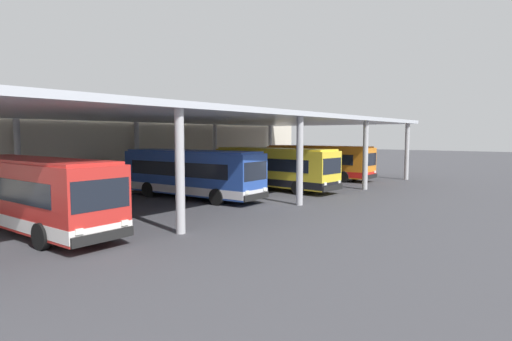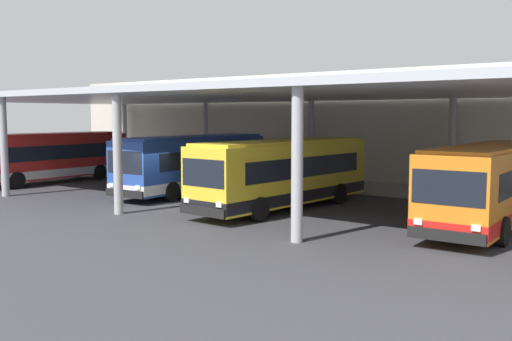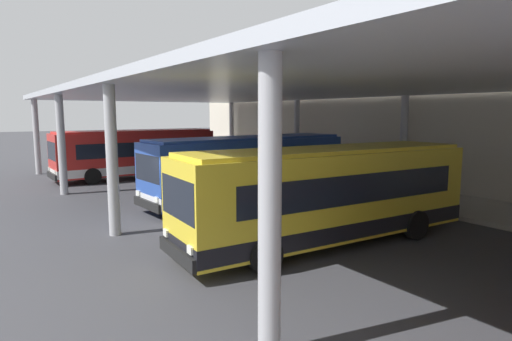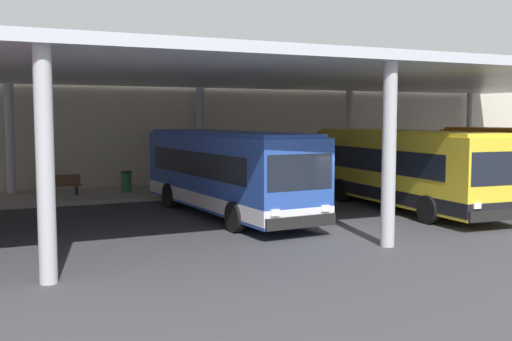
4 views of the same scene
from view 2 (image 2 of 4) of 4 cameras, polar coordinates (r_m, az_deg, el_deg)
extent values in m
plane|color=#3D3D42|center=(27.30, -9.52, -3.59)|extent=(200.00, 200.00, 0.00)
cube|color=#A39E93|center=(36.31, 4.03, -1.13)|extent=(42.00, 4.50, 0.18)
cube|color=beige|center=(38.84, 6.68, 4.44)|extent=(48.00, 1.60, 7.16)
cube|color=silver|center=(31.02, -2.24, 7.57)|extent=(40.00, 17.00, 0.30)
cylinder|color=#B2B2B7|center=(49.79, -13.01, 3.46)|extent=(0.40, 0.40, 5.25)
cylinder|color=#B2B2B7|center=(33.03, -23.96, 2.16)|extent=(0.40, 0.40, 5.25)
cylinder|color=#B2B2B7|center=(43.13, -5.06, 3.29)|extent=(0.40, 0.40, 5.25)
cylinder|color=#B2B2B7|center=(25.36, -13.71, 1.60)|extent=(0.40, 0.40, 5.25)
cylinder|color=#B2B2B7|center=(37.59, 5.50, 2.96)|extent=(0.40, 0.40, 5.25)
cylinder|color=#B2B2B7|center=(19.15, 4.15, 0.53)|extent=(0.40, 0.40, 5.25)
cylinder|color=#B2B2B7|center=(33.71, 19.06, 2.39)|extent=(0.40, 0.40, 5.25)
cube|color=red|center=(38.97, -19.86, 1.38)|extent=(2.77, 10.46, 2.70)
cube|color=white|center=(39.05, -19.81, -0.08)|extent=(2.79, 10.48, 0.50)
cube|color=black|center=(39.04, -19.69, 1.84)|extent=(2.76, 8.59, 0.90)
cube|color=red|center=(38.91, -19.93, 3.45)|extent=(2.56, 10.04, 0.12)
cylinder|color=black|center=(36.30, -22.87, -0.91)|extent=(0.31, 1.01, 1.00)
cylinder|color=black|center=(41.73, -17.54, 0.05)|extent=(0.31, 1.01, 1.00)
cylinder|color=black|center=(39.81, -15.41, -0.14)|extent=(0.31, 1.01, 1.00)
cube|color=#284CA8|center=(31.83, -6.25, 0.82)|extent=(3.15, 10.54, 2.70)
cube|color=silver|center=(31.92, -6.24, -0.97)|extent=(3.17, 10.56, 0.50)
cube|color=black|center=(31.92, -6.09, 1.38)|extent=(3.07, 8.67, 0.90)
cube|color=black|center=(28.04, -12.98, 0.80)|extent=(2.30, 0.26, 1.10)
cube|color=black|center=(28.13, -13.04, -2.26)|extent=(2.46, 0.31, 0.36)
cube|color=#2A50B0|center=(31.74, -6.28, 3.36)|extent=(2.92, 10.11, 0.12)
cube|color=yellow|center=(28.00, -12.97, 2.48)|extent=(1.75, 0.23, 0.28)
cube|color=white|center=(28.75, -14.28, -1.42)|extent=(0.28, 0.10, 0.20)
cube|color=white|center=(27.45, -11.75, -1.68)|extent=(0.28, 0.10, 0.20)
cylinder|color=black|center=(30.40, -11.89, -1.76)|extent=(0.34, 1.02, 1.00)
cylinder|color=black|center=(28.73, -8.44, -2.12)|extent=(0.34, 1.02, 1.00)
cylinder|color=black|center=(34.92, -4.80, -0.73)|extent=(0.34, 1.02, 1.00)
cylinder|color=black|center=(33.48, -1.49, -0.98)|extent=(0.34, 1.02, 1.00)
cube|color=yellow|center=(26.20, 2.79, -0.15)|extent=(3.09, 10.53, 2.70)
cube|color=black|center=(26.32, 2.78, -2.32)|extent=(3.11, 10.55, 0.50)
cube|color=black|center=(26.29, 2.99, 0.52)|extent=(3.02, 8.66, 0.90)
cube|color=black|center=(22.31, -5.26, -0.26)|extent=(2.30, 0.25, 1.10)
cube|color=black|center=(22.45, -5.39, -4.09)|extent=(2.46, 0.30, 0.36)
cube|color=yellow|center=(26.10, 2.81, 2.93)|extent=(2.86, 10.10, 0.12)
cube|color=yellow|center=(22.27, -5.22, 1.85)|extent=(1.75, 0.22, 0.28)
cube|color=white|center=(23.05, -6.95, -2.97)|extent=(0.28, 0.10, 0.20)
cube|color=white|center=(21.78, -3.72, -3.44)|extent=(0.28, 0.10, 0.20)
cylinder|color=black|center=(24.72, -4.04, -3.31)|extent=(0.34, 1.01, 1.00)
cylinder|color=black|center=(23.10, 0.33, -3.92)|extent=(0.34, 1.01, 1.00)
cylinder|color=black|center=(29.35, 4.27, -1.91)|extent=(0.34, 1.01, 1.00)
cylinder|color=black|center=(27.99, 8.34, -2.32)|extent=(0.34, 1.01, 1.00)
cube|color=orange|center=(23.64, 22.45, -1.18)|extent=(2.64, 10.43, 2.70)
cube|color=red|center=(23.77, 22.36, -3.58)|extent=(2.66, 10.45, 0.50)
cube|color=black|center=(23.75, 22.56, -0.43)|extent=(2.66, 8.56, 0.90)
cube|color=black|center=(18.66, 18.73, -1.66)|extent=(2.30, 0.15, 1.10)
cube|color=black|center=(18.82, 18.50, -6.22)|extent=(2.45, 0.19, 0.36)
cube|color=orange|center=(23.53, 22.58, 2.23)|extent=(2.44, 10.01, 0.12)
cube|color=yellow|center=(18.61, 18.83, 0.86)|extent=(1.75, 0.14, 0.28)
cube|color=white|center=(19.04, 15.95, -4.94)|extent=(0.28, 0.08, 0.20)
cube|color=white|center=(18.52, 21.21, -5.40)|extent=(0.28, 0.08, 0.20)
cylinder|color=black|center=(21.08, 16.99, -5.07)|extent=(0.29, 1.00, 1.00)
cylinder|color=black|center=(20.43, 23.52, -5.63)|extent=(0.29, 1.00, 1.00)
cylinder|color=black|center=(26.84, 21.27, -2.97)|extent=(0.29, 1.00, 1.00)
cube|color=brown|center=(40.66, -4.63, 0.34)|extent=(1.80, 0.44, 0.08)
cube|color=brown|center=(40.79, -4.45, 0.71)|extent=(1.80, 0.06, 0.44)
cube|color=#2D2D33|center=(41.15, -5.36, 0.08)|extent=(0.10, 0.36, 0.45)
cube|color=#2D2D33|center=(40.22, -3.88, -0.03)|extent=(0.10, 0.36, 0.45)
cylinder|color=#236638|center=(38.81, -1.23, 0.11)|extent=(0.48, 0.48, 0.90)
cylinder|color=black|center=(38.77, -1.23, 0.83)|extent=(0.52, 0.52, 0.08)
camera|label=1|loc=(40.48, -49.39, 3.40)|focal=29.25mm
camera|label=3|loc=(12.79, 15.54, 5.23)|focal=29.85mm
camera|label=4|loc=(30.20, -49.07, 2.50)|focal=42.29mm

